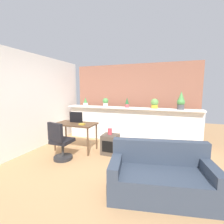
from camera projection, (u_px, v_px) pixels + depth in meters
name	position (u px, v px, depth m)	size (l,w,h in m)	color
ground_plane	(105.00, 170.00, 3.33)	(12.00, 12.00, 0.00)	tan
divider_wall	(129.00, 125.00, 5.12)	(4.18, 0.16, 1.06)	white
plant_shelf	(129.00, 108.00, 5.01)	(4.18, 0.37, 0.04)	white
brick_wall_behind	(134.00, 101.00, 5.58)	(4.18, 0.10, 2.50)	#935B47
side_wall_left	(30.00, 103.00, 4.31)	(0.12, 4.40, 2.60)	white
potted_plant_0	(85.00, 102.00, 5.51)	(0.16, 0.16, 0.28)	silver
potted_plant_1	(106.00, 102.00, 5.24)	(0.19, 0.19, 0.28)	silver
potted_plant_2	(127.00, 103.00, 4.97)	(0.12, 0.12, 0.30)	#B7474C
potted_plant_3	(155.00, 103.00, 4.74)	(0.22, 0.22, 0.29)	gold
potted_plant_4	(181.00, 101.00, 4.44)	(0.21, 0.21, 0.50)	#4C4C51
desk	(76.00, 126.00, 4.35)	(1.10, 0.60, 0.75)	brown
tv_monitor	(76.00, 117.00, 4.41)	(0.39, 0.04, 0.29)	black
office_chair	(61.00, 144.00, 3.75)	(0.48, 0.49, 0.91)	#262628
side_cube_shelf	(110.00, 144.00, 4.15)	(0.40, 0.41, 0.50)	#4C4238
vase_on_shelf	(110.00, 131.00, 4.15)	(0.11, 0.11, 0.16)	#CC3D47
book_on_desk	(82.00, 124.00, 4.14)	(0.14, 0.11, 0.04)	gold
couch	(160.00, 177.00, 2.53)	(1.68, 1.04, 0.80)	#333D4C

